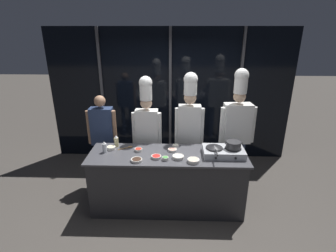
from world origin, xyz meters
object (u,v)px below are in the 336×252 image
Objects in this scene: serving_spoon_slotted at (128,147)px; person_guest at (103,132)px; prep_bowl_onion at (178,157)px; frying_pan at (214,147)px; prep_bowl_garlic at (176,146)px; stock_pot at (233,144)px; chef_sous at (189,120)px; chef_line at (237,122)px; prep_bowl_chicken at (193,160)px; prep_bowl_noodles at (111,148)px; portable_stove at (223,152)px; prep_bowl_shrimp at (172,150)px; prep_bowl_chili_flakes at (138,150)px; squeeze_bottle_oil at (116,141)px; prep_bowl_bell_pepper at (156,157)px; squeeze_bottle_clear at (104,147)px; chef_head at (147,124)px; prep_bowl_scallions at (165,158)px; prep_bowl_soy_glaze at (137,160)px.

serving_spoon_slotted is 0.68m from person_guest.
frying_pan is at bearing 13.12° from prep_bowl_onion.
prep_bowl_onion is 1.64× the size of prep_bowl_garlic.
stock_pot is 0.88m from chef_sous.
prep_bowl_garlic reaches higher than serving_spoon_slotted.
prep_bowl_onion is 0.81m from chef_sous.
prep_bowl_chicken is at bearing 44.61° from chef_line.
chef_line is (2.01, 0.54, 0.25)m from prep_bowl_noodles.
stock_pot is at bearing 160.99° from person_guest.
chef_line reaches higher than portable_stove.
prep_bowl_chicken is 0.77× the size of serving_spoon_slotted.
prep_bowl_shrimp is 0.07× the size of chef_sous.
prep_bowl_chili_flakes is 0.07× the size of person_guest.
stock_pot is 2.42× the size of prep_bowl_garlic.
squeeze_bottle_oil is 1.86× the size of prep_bowl_garlic.
prep_bowl_bell_pepper is at bearing -20.53° from prep_bowl_noodles.
prep_bowl_chicken is 1.44× the size of prep_bowl_chili_flakes.
stock_pot reaches higher than squeeze_bottle_clear.
prep_bowl_noodles is 0.07× the size of chef_head.
portable_stove is 1.33m from chef_head.
prep_bowl_chili_flakes is at bearing -177.58° from prep_bowl_shrimp.
prep_bowl_shrimp is 1.18× the size of prep_bowl_chili_flakes.
prep_bowl_noodles is (-0.94, 0.03, 0.01)m from prep_bowl_shrimp.
prep_bowl_noodles reaches higher than prep_bowl_onion.
chef_line reaches higher than prep_bowl_bell_pepper.
chef_head is at bearing 106.19° from prep_bowl_bell_pepper.
chef_head is at bearing 153.99° from portable_stove.
frying_pan is 2.44× the size of squeeze_bottle_clear.
chef_line is (1.51, 0.10, 0.02)m from chef_head.
squeeze_bottle_oil reaches higher than prep_bowl_bell_pepper.
squeeze_bottle_clear is (-1.90, 0.04, -0.09)m from stock_pot.
portable_stove is at bearing -179.92° from stock_pot.
portable_stove reaches higher than prep_bowl_chicken.
prep_bowl_scallions is (-0.09, -0.30, 0.01)m from prep_bowl_shrimp.
prep_bowl_chicken is at bearing -144.13° from frying_pan.
chef_line is (1.02, 0.42, 0.25)m from prep_bowl_garlic.
prep_bowl_garlic is at bearing 95.38° from prep_bowl_onion.
prep_bowl_chili_flakes is at bearing -22.78° from squeeze_bottle_oil.
prep_bowl_noodles is at bearing 115.56° from person_guest.
prep_bowl_soy_glaze is (-0.50, -0.34, 0.00)m from prep_bowl_shrimp.
prep_bowl_chicken is at bearing -152.70° from portable_stove.
chef_line reaches higher than prep_bowl_scallions.
stock_pot is 1.86× the size of prep_bowl_noodles.
person_guest is (-0.69, 0.55, 0.06)m from prep_bowl_chili_flakes.
chef_line reaches higher than prep_bowl_chicken.
prep_bowl_shrimp is 1.36× the size of prep_bowl_garlic.
prep_bowl_soy_glaze is at bearing 47.81° from chef_sous.
chef_sous is (0.22, 0.35, 0.30)m from prep_bowl_garlic.
frying_pan is at bearing -9.53° from squeeze_bottle_oil.
prep_bowl_garlic is at bearing 146.40° from chef_head.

